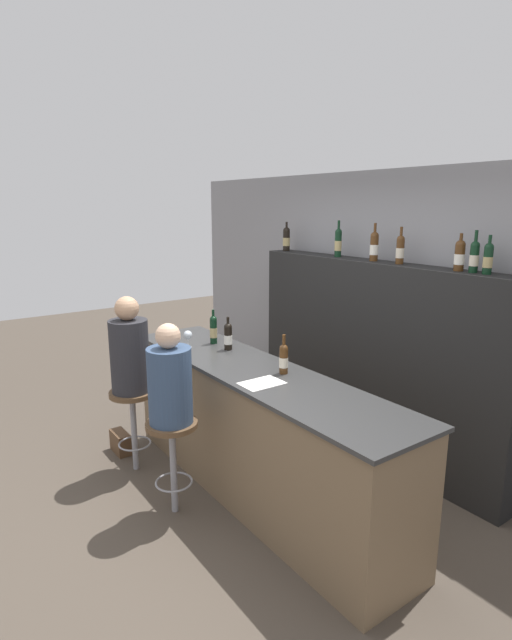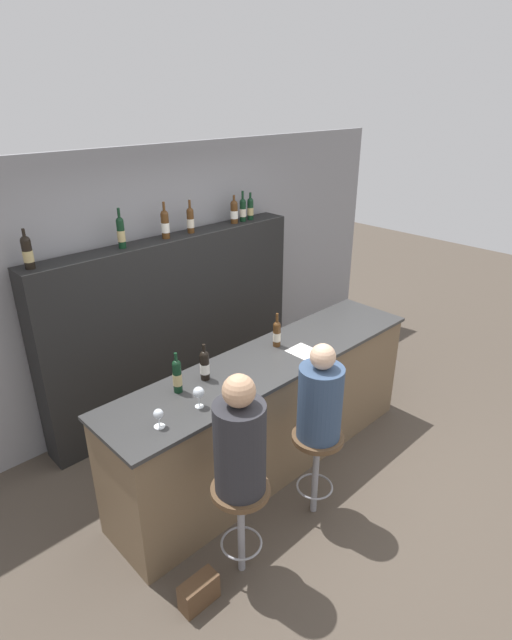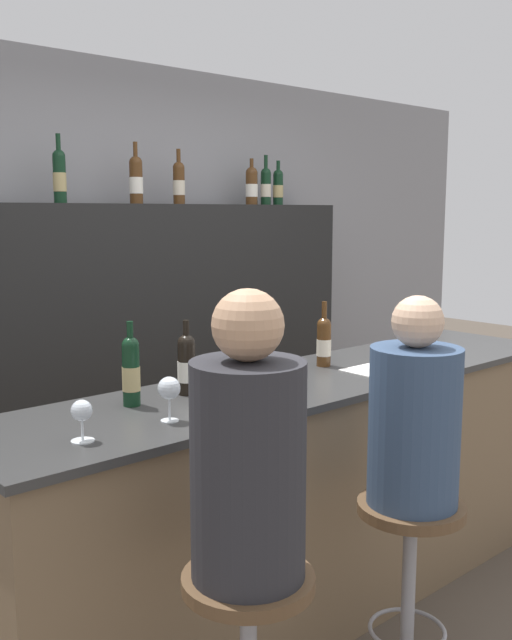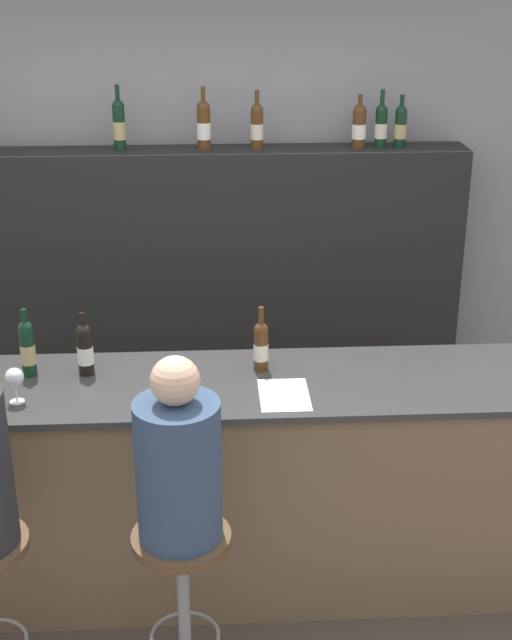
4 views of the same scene
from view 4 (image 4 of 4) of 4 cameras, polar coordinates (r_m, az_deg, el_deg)
name	(u,v)px [view 4 (image 4 of 4)]	position (r m, az deg, el deg)	size (l,w,h in m)	color
ground_plane	(223,625)	(4.21, -2.15, -18.90)	(16.00, 16.00, 0.00)	#4C4238
wall_back	(213,226)	(5.23, -2.80, 6.00)	(6.40, 0.05, 2.60)	gray
bar_counter	(219,485)	(4.15, -2.36, -10.51)	(2.98, 0.67, 1.05)	brown
back_bar_cabinet	(214,304)	(5.15, -2.69, 1.01)	(2.79, 0.28, 1.80)	black
wine_bottle_counter_0	(28,348)	(4.02, -14.42, -1.72)	(0.07, 0.07, 0.31)	black
wine_bottle_counter_1	(85,349)	(3.98, -10.89, -1.80)	(0.07, 0.07, 0.29)	black
wine_bottle_counter_2	(261,345)	(3.95, 0.32, -1.63)	(0.07, 0.07, 0.30)	#4C2D14
wine_bottle_backbar_1	(119,124)	(4.89, -8.76, 12.28)	(0.07, 0.07, 0.34)	black
wine_bottle_backbar_2	(204,125)	(4.87, -3.37, 12.38)	(0.07, 0.07, 0.33)	#4C2D14
wine_bottle_backbar_3	(257,126)	(4.88, 0.06, 12.34)	(0.07, 0.07, 0.31)	#4C2D14
wine_bottle_backbar_4	(359,126)	(4.94, 6.62, 12.26)	(0.08, 0.08, 0.28)	#4C2D14
wine_bottle_backbar_5	(381,125)	(4.96, 8.01, 12.26)	(0.07, 0.07, 0.31)	black
wine_bottle_backbar_6	(401,126)	(4.98, 9.24, 12.18)	(0.07, 0.07, 0.28)	black
wine_glass_1	(14,378)	(3.80, -15.20, -3.60)	(0.08, 0.08, 0.15)	silver
tasting_menu	(284,395)	(3.77, 1.82, -4.82)	(0.21, 0.30, 0.00)	white
bar_stool_right	(182,568)	(3.60, -4.73, -15.56)	(0.38, 0.38, 0.73)	gray
guest_seated_right	(178,463)	(3.32, -5.00, -9.11)	(0.32, 0.32, 0.74)	#334766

